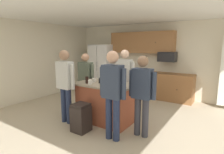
# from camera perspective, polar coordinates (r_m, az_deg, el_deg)

# --- Properties ---
(floor) EXTENTS (7.04, 7.04, 0.00)m
(floor) POSITION_cam_1_polar(r_m,az_deg,el_deg) (4.69, -0.39, -13.02)
(floor) COLOR #B7A88E
(floor) RESTS_ON ground
(ceiling) EXTENTS (7.04, 7.04, 0.00)m
(ceiling) POSITION_cam_1_polar(r_m,az_deg,el_deg) (4.39, -0.43, 20.08)
(ceiling) COLOR white
(back_wall) EXTENTS (6.40, 0.10, 2.60)m
(back_wall) POSITION_cam_1_polar(r_m,az_deg,el_deg) (6.85, 12.78, 5.24)
(back_wall) COLOR beige
(back_wall) RESTS_ON ground
(side_wall_left) EXTENTS (0.10, 5.60, 2.60)m
(side_wall_left) POSITION_cam_1_polar(r_m,az_deg,el_deg) (6.67, -23.99, 4.53)
(side_wall_left) COLOR beige
(side_wall_left) RESTS_ON ground
(cabinet_run_upper) EXTENTS (2.40, 0.38, 0.75)m
(cabinet_run_upper) POSITION_cam_1_polar(r_m,az_deg,el_deg) (6.79, 9.17, 10.61)
(cabinet_run_upper) COLOR #936038
(cabinet_run_lower) EXTENTS (1.80, 0.63, 0.90)m
(cabinet_run_lower) POSITION_cam_1_polar(r_m,az_deg,el_deg) (6.48, 16.46, -2.78)
(cabinet_run_lower) COLOR #936038
(cabinet_run_lower) RESTS_ON ground
(refrigerator) EXTENTS (0.95, 0.76, 1.86)m
(refrigerator) POSITION_cam_1_polar(r_m,az_deg,el_deg) (7.47, -3.01, 2.97)
(refrigerator) COLOR white
(refrigerator) RESTS_ON ground
(microwave_over_range) EXTENTS (0.56, 0.40, 0.32)m
(microwave_over_range) POSITION_cam_1_polar(r_m,az_deg,el_deg) (6.36, 16.96, 6.08)
(microwave_over_range) COLOR black
(kitchen_island) EXTENTS (1.41, 0.85, 0.94)m
(kitchen_island) POSITION_cam_1_polar(r_m,az_deg,el_deg) (4.40, -2.17, -7.95)
(kitchen_island) COLOR #9E4C33
(kitchen_island) RESTS_ON ground
(person_guest_right) EXTENTS (0.57, 0.23, 1.72)m
(person_guest_right) POSITION_cam_1_polar(r_m,az_deg,el_deg) (4.35, -14.44, -1.41)
(person_guest_right) COLOR #232D4C
(person_guest_right) RESTS_ON ground
(person_elder_center) EXTENTS (0.57, 0.23, 1.71)m
(person_elder_center) POSITION_cam_1_polar(r_m,az_deg,el_deg) (4.87, 3.95, 0.03)
(person_elder_center) COLOR #4C5166
(person_elder_center) RESTS_ON ground
(person_guest_by_door) EXTENTS (0.57, 0.22, 1.63)m
(person_guest_by_door) POSITION_cam_1_polar(r_m,az_deg,el_deg) (3.64, 9.41, -4.38)
(person_guest_by_door) COLOR #383842
(person_guest_by_door) RESTS_ON ground
(person_host_foreground) EXTENTS (0.57, 0.22, 1.61)m
(person_host_foreground) POSITION_cam_1_polar(r_m,az_deg,el_deg) (5.14, -8.20, -0.32)
(person_host_foreground) COLOR #232D4C
(person_host_foreground) RESTS_ON ground
(person_guest_left) EXTENTS (0.57, 0.23, 1.73)m
(person_guest_left) POSITION_cam_1_polar(r_m,az_deg,el_deg) (3.42, 0.18, -3.99)
(person_guest_left) COLOR #232D4C
(person_guest_left) RESTS_ON ground
(mug_ceramic_white) EXTENTS (0.13, 0.08, 0.11)m
(mug_ceramic_white) POSITION_cam_1_polar(r_m,az_deg,el_deg) (4.20, -6.90, -1.61)
(mug_ceramic_white) COLOR white
(mug_ceramic_white) RESTS_ON kitchen_island
(mug_blue_stoneware) EXTENTS (0.12, 0.08, 0.10)m
(mug_blue_stoneware) POSITION_cam_1_polar(r_m,az_deg,el_deg) (4.45, -5.69, -0.98)
(mug_blue_stoneware) COLOR white
(mug_blue_stoneware) RESTS_ON kitchen_island
(glass_dark_ale) EXTENTS (0.07, 0.07, 0.14)m
(glass_dark_ale) POSITION_cam_1_polar(r_m,az_deg,el_deg) (4.13, 1.04, -1.50)
(glass_dark_ale) COLOR black
(glass_dark_ale) RESTS_ON kitchen_island
(tumbler_amber) EXTENTS (0.06, 0.06, 0.12)m
(tumbler_amber) POSITION_cam_1_polar(r_m,az_deg,el_deg) (4.33, -3.83, -1.12)
(tumbler_amber) COLOR black
(tumbler_amber) RESTS_ON kitchen_island
(glass_stout_tall) EXTENTS (0.08, 0.08, 0.16)m
(glass_stout_tall) POSITION_cam_1_polar(r_m,az_deg,el_deg) (4.33, -7.85, -0.92)
(glass_stout_tall) COLOR black
(glass_stout_tall) RESTS_ON kitchen_island
(trash_bin) EXTENTS (0.34, 0.34, 0.61)m
(trash_bin) POSITION_cam_1_polar(r_m,az_deg,el_deg) (4.03, -9.69, -12.45)
(trash_bin) COLOR black
(trash_bin) RESTS_ON ground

